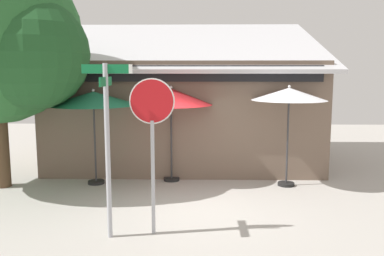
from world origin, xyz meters
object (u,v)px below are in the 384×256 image
(stop_sign, at_px, (152,125))
(patio_umbrella_forest_green_left, at_px, (93,99))
(shade_tree, at_px, (0,40))
(patio_umbrella_ivory_right, at_px, (289,95))
(street_sign_post, at_px, (107,134))
(patio_umbrella_crimson_center, at_px, (171,97))

(stop_sign, xyz_separation_m, patio_umbrella_forest_green_left, (-1.96, 3.32, 0.24))
(stop_sign, bearing_deg, shade_tree, 144.99)
(patio_umbrella_forest_green_left, height_order, patio_umbrella_ivory_right, patio_umbrella_ivory_right)
(patio_umbrella_ivory_right, bearing_deg, street_sign_post, -138.86)
(street_sign_post, relative_size, patio_umbrella_forest_green_left, 1.23)
(stop_sign, distance_m, patio_umbrella_crimson_center, 3.70)
(patio_umbrella_forest_green_left, height_order, shade_tree, shade_tree)
(street_sign_post, xyz_separation_m, patio_umbrella_forest_green_left, (-1.18, 3.51, 0.38))
(patio_umbrella_ivory_right, relative_size, shade_tree, 0.44)
(shade_tree, bearing_deg, patio_umbrella_ivory_right, 2.84)
(street_sign_post, bearing_deg, patio_umbrella_crimson_center, 77.66)
(patio_umbrella_crimson_center, bearing_deg, stop_sign, -91.05)
(patio_umbrella_crimson_center, relative_size, shade_tree, 0.43)
(patio_umbrella_crimson_center, height_order, shade_tree, shade_tree)
(patio_umbrella_forest_green_left, bearing_deg, street_sign_post, -71.44)
(street_sign_post, relative_size, shade_tree, 0.52)
(street_sign_post, xyz_separation_m, stop_sign, (0.78, 0.19, 0.14))
(patio_umbrella_crimson_center, bearing_deg, patio_umbrella_ivory_right, -7.87)
(patio_umbrella_forest_green_left, xyz_separation_m, shade_tree, (-2.18, -0.42, 1.49))
(patio_umbrella_ivory_right, bearing_deg, patio_umbrella_crimson_center, 172.13)
(stop_sign, distance_m, patio_umbrella_ivory_right, 4.56)
(street_sign_post, height_order, patio_umbrella_forest_green_left, street_sign_post)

